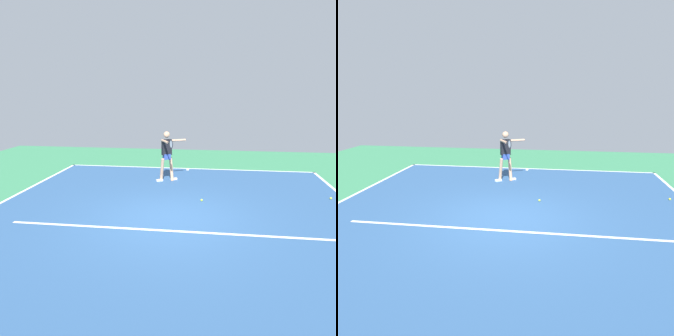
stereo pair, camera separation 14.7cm
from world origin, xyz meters
TOP-DOWN VIEW (x-y plane):
  - ground_plane at (0.00, 0.00)m, footprint 20.92×20.92m
  - court_surface at (0.00, 0.00)m, footprint 10.22×11.66m
  - court_line_baseline_near at (0.00, -5.78)m, footprint 10.22×0.10m
  - court_line_service at (0.00, 0.76)m, footprint 7.66×0.10m
  - court_line_centre_mark at (0.00, -5.58)m, footprint 0.10×0.30m
  - tennis_player at (0.59, -3.70)m, footprint 1.03×1.39m
  - tennis_ball_far_corner at (-0.75, -1.53)m, footprint 0.07×0.07m
  - tennis_ball_near_service_line at (-4.60, -2.24)m, footprint 0.07×0.07m

SIDE VIEW (x-z plane):
  - ground_plane at x=0.00m, z-range 0.00..0.00m
  - court_surface at x=0.00m, z-range 0.00..0.00m
  - court_line_baseline_near at x=0.00m, z-range 0.00..0.01m
  - court_line_service at x=0.00m, z-range 0.00..0.01m
  - court_line_centre_mark at x=0.00m, z-range 0.00..0.01m
  - tennis_ball_far_corner at x=-0.75m, z-range 0.00..0.07m
  - tennis_ball_near_service_line at x=-4.60m, z-range 0.00..0.07m
  - tennis_player at x=0.59m, z-range 0.14..1.95m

